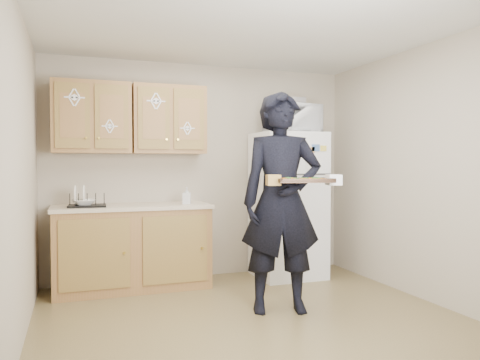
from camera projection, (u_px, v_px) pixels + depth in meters
name	position (u px, v px, depth m)	size (l,w,h in m)	color
floor	(258.00, 324.00, 3.90)	(3.60, 3.60, 0.00)	brown
ceiling	(258.00, 21.00, 3.81)	(3.60, 3.60, 0.00)	silver
wall_back	(202.00, 171.00, 5.55)	(3.60, 0.04, 2.50)	#B5A893
wall_front	(402.00, 183.00, 2.16)	(3.60, 0.04, 2.50)	#B5A893
wall_left	(18.00, 176.00, 3.25)	(0.04, 3.60, 2.50)	#B5A893
wall_right	(433.00, 173.00, 4.46)	(0.04, 3.60, 2.50)	#B5A893
refrigerator	(288.00, 205.00, 5.54)	(0.75, 0.70, 1.70)	white
base_cabinet	(133.00, 249.00, 4.99)	(1.60, 0.60, 0.86)	olive
countertop	(132.00, 207.00, 4.98)	(1.64, 0.64, 0.04)	beige
upper_cab_left	(92.00, 118.00, 4.94)	(0.80, 0.33, 0.75)	olive
upper_cab_right	(169.00, 120.00, 5.21)	(0.80, 0.33, 0.75)	olive
cereal_box	(316.00, 256.00, 5.96)	(0.20, 0.07, 0.32)	gold
person	(281.00, 202.00, 4.21)	(0.72, 0.47, 1.98)	black
baking_tray	(304.00, 181.00, 3.95)	(0.46, 0.34, 0.04)	black
pizza_front_left	(293.00, 179.00, 3.87)	(0.15, 0.15, 0.02)	orange
pizza_front_right	(319.00, 179.00, 3.89)	(0.15, 0.15, 0.02)	orange
pizza_back_left	(289.00, 179.00, 4.02)	(0.15, 0.15, 0.02)	orange
pizza_back_right	(314.00, 179.00, 4.04)	(0.15, 0.15, 0.02)	orange
pizza_center	(304.00, 179.00, 3.95)	(0.15, 0.15, 0.02)	orange
microwave	(292.00, 119.00, 5.46)	(0.59, 0.40, 0.33)	white
foil_pan	(287.00, 101.00, 5.47)	(0.37, 0.26, 0.08)	#AEAEB5
dish_rack	(87.00, 200.00, 4.75)	(0.37, 0.28, 0.15)	black
bowl	(84.00, 202.00, 4.74)	(0.23, 0.23, 0.06)	white
soap_bottle	(187.00, 196.00, 5.08)	(0.08, 0.08, 0.18)	white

